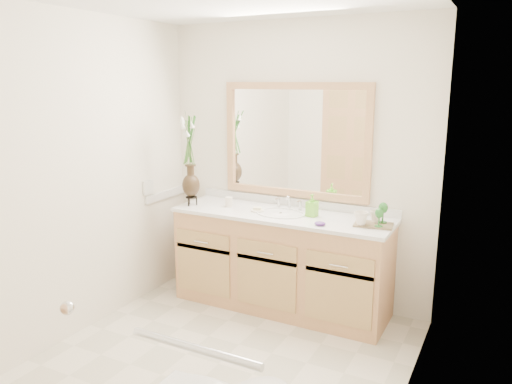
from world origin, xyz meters
The scene contains 22 objects.
floor centered at (0.00, 0.00, 0.00)m, with size 2.60×2.60×0.00m, color beige.
wall_back centered at (0.00, 1.30, 1.20)m, with size 2.40×0.02×2.40m, color white.
wall_front centered at (0.00, -1.30, 1.20)m, with size 2.40×0.02×2.40m, color white.
wall_left centered at (-1.20, 0.00, 1.20)m, with size 0.02×2.60×2.40m, color white.
wall_right centered at (1.20, 0.00, 1.20)m, with size 0.02×2.60×2.40m, color white.
vanity centered at (0.00, 1.01, 0.40)m, with size 1.80×0.55×0.80m.
counter centered at (0.00, 1.01, 0.82)m, with size 1.84×0.57×0.03m, color white.
sink centered at (0.00, 1.00, 0.78)m, with size 0.38×0.34×0.23m.
mirror centered at (0.00, 1.28, 1.41)m, with size 1.32×0.04×0.97m.
switch_plate centered at (-1.19, 0.76, 0.98)m, with size 0.02×0.12×0.12m, color white.
door centered at (-0.30, -1.29, 1.00)m, with size 0.80×0.03×2.00m, color tan.
grab_bar centered at (0.70, -1.27, 0.95)m, with size 0.03×0.03×0.55m, color silver.
flower_vase centered at (-0.82, 0.90, 1.34)m, with size 0.18×0.18×0.75m.
tumbler centered at (-0.50, 1.00, 0.87)m, with size 0.07×0.07×0.08m, color silver.
soap_dish centered at (-0.20, 0.97, 0.84)m, with size 0.11×0.11×0.04m.
soap_bottle centered at (0.26, 1.04, 0.91)m, with size 0.07×0.08×0.16m, color #71D632.
purple_dish centered at (0.41, 0.82, 0.85)m, with size 0.09×0.07×0.03m, color #502777.
tray centered at (0.77, 1.01, 0.84)m, with size 0.28×0.19×0.01m, color brown.
mug_left centered at (0.69, 0.94, 0.90)m, with size 0.11×0.10×0.11m, color silver.
mug_right centered at (0.77, 1.06, 0.89)m, with size 0.10×0.09×0.10m, color silver.
goblet_front centered at (0.82, 0.95, 0.94)m, with size 0.06×0.06×0.14m.
goblet_back centered at (0.82, 1.07, 0.95)m, with size 0.07×0.07×0.16m.
Camera 1 is at (1.66, -2.62, 1.90)m, focal length 35.00 mm.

